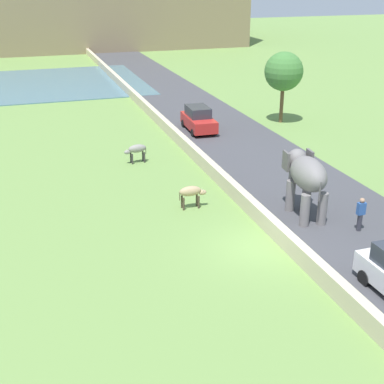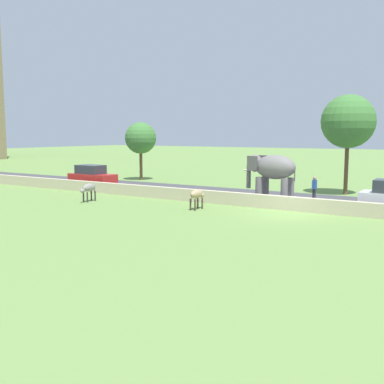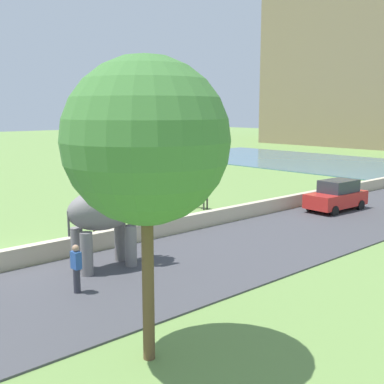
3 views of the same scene
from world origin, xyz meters
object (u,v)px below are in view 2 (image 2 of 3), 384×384
car_red (92,176)px  cow_tan (197,195)px  person_beside_elephant (314,188)px  elephant (272,170)px  cow_grey (89,189)px

car_red → cow_tan: 13.64m
person_beside_elephant → elephant: bearing=124.9°
car_red → cow_tan: size_ratio=2.92×
car_red → cow_grey: car_red is taller
person_beside_elephant → cow_tan: person_beside_elephant is taller
elephant → person_beside_elephant: size_ratio=2.17×
elephant → person_beside_elephant: elephant is taller
elephant → cow_grey: (-5.82, 9.98, -1.20)m
person_beside_elephant → cow_tan: size_ratio=1.17×
elephant → cow_grey: bearing=120.3°
elephant → person_beside_elephant: 2.98m
elephant → cow_tan: size_ratio=2.54×
cow_tan → person_beside_elephant: bearing=-37.3°
elephant → car_red: 15.40m
person_beside_elephant → cow_grey: bearing=121.2°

